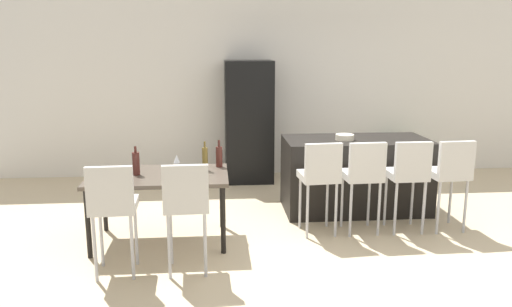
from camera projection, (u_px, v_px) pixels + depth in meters
name	position (u px, v px, depth m)	size (l,w,h in m)	color
ground_plane	(337.00, 234.00, 5.55)	(10.00, 10.00, 0.00)	#C6B28E
back_wall	(297.00, 84.00, 8.02)	(10.00, 0.12, 2.90)	silver
kitchen_island	(355.00, 175.00, 6.29)	(1.78, 0.86, 0.92)	black
bar_chair_left	(320.00, 173.00, 5.40)	(0.43, 0.43, 1.05)	beige
bar_chair_middle	(363.00, 172.00, 5.44)	(0.42, 0.42, 1.05)	beige
bar_chair_right	(408.00, 172.00, 5.48)	(0.40, 0.40, 1.05)	beige
bar_chair_far	(450.00, 171.00, 5.52)	(0.42, 0.42, 1.05)	beige
dining_table	(159.00, 180.00, 5.21)	(1.44, 0.87, 0.74)	#4C4238
dining_chair_near	(113.00, 202.00, 4.40)	(0.42, 0.42, 1.05)	beige
dining_chair_far	(186.00, 200.00, 4.46)	(0.41, 0.41, 1.05)	beige
wine_bottle_far	(136.00, 163.00, 5.15)	(0.08, 0.08, 0.30)	#471E19
wine_bottle_near	(219.00, 156.00, 5.50)	(0.07, 0.07, 0.30)	#471E19
wine_bottle_inner	(205.00, 159.00, 5.34)	(0.06, 0.06, 0.32)	brown
wine_glass_left	(177.00, 159.00, 5.33)	(0.07, 0.07, 0.17)	silver
refrigerator	(249.00, 121.00, 7.63)	(0.72, 0.68, 1.84)	black
fruit_bowl	(345.00, 137.00, 6.11)	(0.23, 0.23, 0.07)	beige
potted_plant	(402.00, 153.00, 7.94)	(0.45, 0.45, 0.65)	beige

